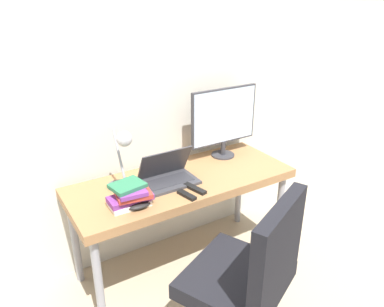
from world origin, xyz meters
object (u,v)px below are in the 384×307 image
office_chair (251,272)px  book_stack (130,195)px  game_controller (138,204)px  monitor (224,119)px  desk_lamp (122,154)px  laptop (168,176)px

office_chair → book_stack: (-0.37, 0.67, 0.24)m
office_chair → game_controller: 0.73m
monitor → desk_lamp: size_ratio=1.27×
laptop → monitor: monitor is taller
laptop → office_chair: 0.83m
book_stack → game_controller: (0.03, -0.05, -0.05)m
monitor → game_controller: monitor is taller
desk_lamp → office_chair: size_ratio=0.44×
book_stack → game_controller: 0.07m
laptop → book_stack: 0.35m
book_stack → laptop: bearing=22.9°
laptop → office_chair: office_chair is taller
office_chair → book_stack: bearing=118.7°
office_chair → game_controller: bearing=118.6°
desk_lamp → book_stack: (-0.02, -0.13, -0.21)m
monitor → book_stack: 0.96m
laptop → game_controller: bearing=-148.2°
desk_lamp → book_stack: bearing=-98.8°
laptop → office_chair: size_ratio=0.36×
monitor → desk_lamp: (-0.86, -0.17, -0.02)m
laptop → desk_lamp: desk_lamp is taller
desk_lamp → game_controller: size_ratio=2.78×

